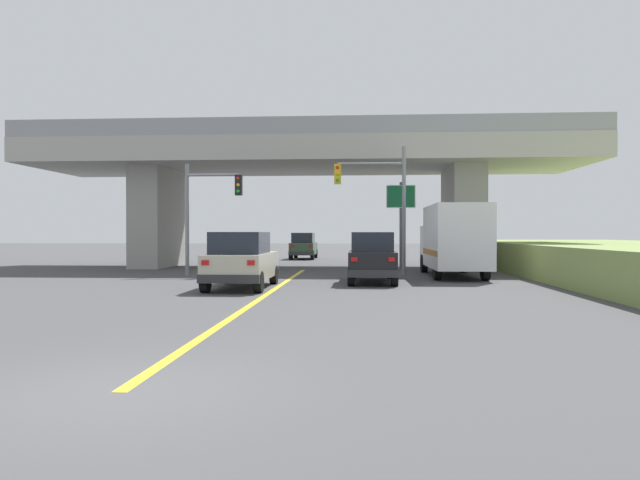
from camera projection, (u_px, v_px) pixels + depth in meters
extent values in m
plane|color=#424244|center=(308.00, 267.00, 33.71)|extent=(160.00, 160.00, 0.00)
cube|color=#A8A59E|center=(307.00, 157.00, 33.64)|extent=(31.24, 8.47, 1.30)
cube|color=#9A9891|center=(158.00, 218.00, 34.27)|extent=(1.75, 5.08, 5.75)
cube|color=#9A9891|center=(463.00, 218.00, 33.09)|extent=(1.75, 5.08, 5.75)
cube|color=gray|center=(300.00, 125.00, 29.55)|extent=(31.24, 0.20, 0.90)
cube|color=gray|center=(313.00, 149.00, 37.70)|extent=(31.24, 0.20, 0.90)
cube|color=yellow|center=(269.00, 293.00, 19.12)|extent=(0.20, 23.94, 0.01)
cube|color=#B7B29E|center=(242.00, 266.00, 20.92)|extent=(1.99, 4.55, 0.90)
cube|color=#1E232D|center=(240.00, 243.00, 20.57)|extent=(1.75, 2.50, 0.76)
cube|color=#2D2D30|center=(228.00, 279.00, 18.70)|extent=(2.03, 0.20, 0.28)
cube|color=red|center=(205.00, 263.00, 18.67)|extent=(0.24, 0.06, 0.16)
cube|color=red|center=(251.00, 263.00, 18.57)|extent=(0.24, 0.06, 0.16)
cylinder|color=black|center=(229.00, 275.00, 22.70)|extent=(0.26, 0.72, 0.72)
cylinder|color=black|center=(274.00, 275.00, 22.59)|extent=(0.26, 0.72, 0.72)
cylinder|color=black|center=(205.00, 282.00, 19.26)|extent=(0.26, 0.72, 0.72)
cylinder|color=black|center=(259.00, 282.00, 19.14)|extent=(0.26, 0.72, 0.72)
cube|color=black|center=(372.00, 262.00, 23.39)|extent=(1.86, 4.57, 0.90)
cube|color=#1E232D|center=(372.00, 242.00, 23.04)|extent=(1.62, 2.52, 0.76)
cube|color=#2D2D30|center=(373.00, 274.00, 21.17)|extent=(1.85, 0.22, 0.28)
cube|color=red|center=(354.00, 259.00, 21.15)|extent=(0.24, 0.06, 0.16)
cube|color=red|center=(392.00, 259.00, 21.04)|extent=(0.24, 0.06, 0.16)
cylinder|color=black|center=(353.00, 271.00, 25.17)|extent=(0.27, 0.72, 0.72)
cylinder|color=black|center=(390.00, 271.00, 25.05)|extent=(0.27, 0.72, 0.72)
cylinder|color=black|center=(351.00, 276.00, 21.73)|extent=(0.27, 0.72, 0.72)
cylinder|color=black|center=(394.00, 277.00, 21.61)|extent=(0.27, 0.72, 0.72)
cube|color=silver|center=(444.00, 245.00, 29.30)|extent=(2.20, 2.00, 1.90)
cube|color=white|center=(456.00, 237.00, 25.67)|extent=(2.31, 5.25, 2.77)
cube|color=#B26619|center=(456.00, 252.00, 25.68)|extent=(2.33, 5.15, 0.24)
cylinder|color=black|center=(424.00, 263.00, 29.37)|extent=(0.30, 0.90, 0.90)
cylinder|color=black|center=(464.00, 264.00, 29.24)|extent=(0.30, 0.90, 0.90)
cylinder|color=black|center=(437.00, 269.00, 24.44)|extent=(0.30, 0.90, 0.90)
cylinder|color=black|center=(485.00, 270.00, 24.31)|extent=(0.30, 0.90, 0.90)
cube|color=#2D4C33|center=(304.00, 248.00, 44.87)|extent=(1.80, 4.56, 0.90)
cube|color=#1E232D|center=(303.00, 238.00, 44.52)|extent=(1.59, 2.51, 0.76)
cube|color=#2D2D30|center=(301.00, 253.00, 42.65)|extent=(1.84, 0.20, 0.28)
cube|color=red|center=(292.00, 246.00, 42.62)|extent=(0.24, 0.06, 0.16)
cube|color=red|center=(310.00, 246.00, 42.53)|extent=(0.24, 0.06, 0.16)
cylinder|color=black|center=(296.00, 253.00, 46.65)|extent=(0.26, 0.72, 0.72)
cylinder|color=black|center=(316.00, 254.00, 46.55)|extent=(0.26, 0.72, 0.72)
cylinder|color=black|center=(291.00, 255.00, 43.21)|extent=(0.26, 0.72, 0.72)
cylinder|color=black|center=(312.00, 255.00, 43.10)|extent=(0.26, 0.72, 0.72)
cylinder|color=slate|center=(404.00, 211.00, 27.54)|extent=(0.18, 0.18, 6.11)
cylinder|color=slate|center=(371.00, 164.00, 27.62)|extent=(3.15, 0.12, 0.12)
cube|color=gold|center=(338.00, 174.00, 27.73)|extent=(0.32, 0.26, 0.96)
sphere|color=red|center=(338.00, 167.00, 27.57)|extent=(0.16, 0.16, 0.16)
sphere|color=gold|center=(338.00, 174.00, 27.58)|extent=(0.16, 0.16, 0.16)
sphere|color=green|center=(338.00, 180.00, 27.58)|extent=(0.16, 0.16, 0.16)
cylinder|color=slate|center=(187.00, 220.00, 27.33)|extent=(0.18, 0.18, 5.25)
cylinder|color=slate|center=(213.00, 175.00, 27.23)|extent=(2.46, 0.12, 0.12)
cube|color=black|center=(239.00, 185.00, 27.15)|extent=(0.32, 0.26, 0.96)
sphere|color=red|center=(238.00, 178.00, 27.00)|extent=(0.16, 0.16, 0.16)
sphere|color=gold|center=(238.00, 185.00, 27.00)|extent=(0.16, 0.16, 0.16)
sphere|color=green|center=(238.00, 191.00, 27.01)|extent=(0.16, 0.16, 0.16)
cylinder|color=#56595E|center=(401.00, 226.00, 31.29)|extent=(0.14, 0.14, 4.74)
cube|color=#146638|center=(401.00, 196.00, 31.21)|extent=(1.48, 0.08, 1.15)
cube|color=white|center=(401.00, 196.00, 31.21)|extent=(1.56, 0.04, 1.23)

